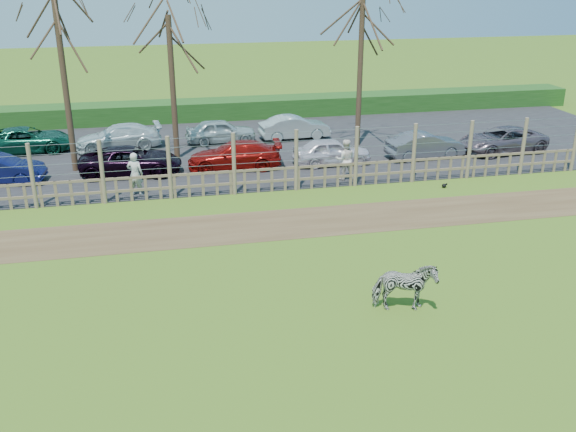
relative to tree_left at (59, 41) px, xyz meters
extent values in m
plane|color=olive|center=(6.50, -12.50, -5.62)|extent=(120.00, 120.00, 0.00)
cube|color=brown|center=(6.50, -8.00, -5.61)|extent=(34.00, 2.80, 0.01)
cube|color=#232326|center=(6.50, 2.00, -5.60)|extent=(44.00, 13.00, 0.04)
cube|color=#1E4716|center=(6.50, 9.00, -5.07)|extent=(46.00, 2.00, 1.10)
cube|color=brown|center=(6.50, -4.50, -5.17)|extent=(30.00, 0.06, 0.10)
cube|color=brown|center=(6.50, -4.50, -4.67)|extent=(30.00, 0.06, 0.10)
cylinder|color=brown|center=(-1.00, -4.50, -4.37)|extent=(0.16, 0.16, 2.50)
cylinder|color=brown|center=(1.50, -4.50, -4.37)|extent=(0.16, 0.16, 2.50)
cylinder|color=brown|center=(4.00, -4.50, -4.37)|extent=(0.16, 0.16, 2.50)
cylinder|color=brown|center=(6.50, -4.50, -4.37)|extent=(0.16, 0.16, 2.50)
cylinder|color=brown|center=(9.00, -4.50, -4.37)|extent=(0.16, 0.16, 2.50)
cylinder|color=brown|center=(11.50, -4.50, -4.37)|extent=(0.16, 0.16, 2.50)
cylinder|color=brown|center=(14.00, -4.50, -4.37)|extent=(0.16, 0.16, 2.50)
cylinder|color=brown|center=(16.50, -4.50, -4.37)|extent=(0.16, 0.16, 2.50)
cylinder|color=brown|center=(19.00, -4.50, -4.37)|extent=(0.16, 0.16, 2.50)
cylinder|color=brown|center=(21.50, -4.50, -4.37)|extent=(0.16, 0.16, 2.50)
cylinder|color=gray|center=(6.50, -4.50, -4.37)|extent=(30.00, 0.02, 0.02)
cylinder|color=gray|center=(6.50, -4.50, -3.97)|extent=(30.00, 0.02, 0.02)
cylinder|color=gray|center=(6.50, -4.50, -3.57)|extent=(30.00, 0.02, 0.02)
cylinder|color=gray|center=(6.50, -4.50, -3.22)|extent=(30.00, 0.02, 0.02)
cylinder|color=#3D2B1E|center=(0.00, 0.00, -1.87)|extent=(0.26, 0.26, 7.50)
cylinder|color=#3D2B1E|center=(4.50, 1.00, -2.37)|extent=(0.26, 0.26, 6.50)
cylinder|color=#3D2B1E|center=(13.50, 1.50, -2.12)|extent=(0.26, 0.26, 7.00)
imported|color=gray|center=(9.64, -14.58, -4.93)|extent=(1.74, 1.02, 1.38)
imported|color=beige|center=(2.68, -3.88, -4.71)|extent=(0.73, 0.60, 1.72)
imported|color=silver|center=(11.29, -3.69, -4.71)|extent=(0.93, 0.77, 1.72)
sphere|color=black|center=(14.99, -5.50, -5.53)|extent=(0.17, 0.17, 0.17)
sphere|color=black|center=(15.10, -5.50, -5.47)|extent=(0.09, 0.09, 0.09)
imported|color=black|center=(2.45, -1.11, -4.98)|extent=(4.46, 2.33, 1.20)
imported|color=maroon|center=(6.94, -1.19, -4.98)|extent=(4.26, 2.01, 1.20)
imported|color=silver|center=(11.33, -1.46, -4.98)|extent=(3.54, 1.47, 1.20)
imported|color=#595A63|center=(15.90, -1.36, -4.98)|extent=(3.73, 1.54, 1.20)
imported|color=#655560|center=(19.92, -1.22, -4.98)|extent=(4.52, 2.48, 1.20)
imported|color=#0D4733|center=(-2.54, 3.56, -4.98)|extent=(4.44, 2.27, 1.20)
imported|color=silver|center=(1.78, 3.17, -4.98)|extent=(4.29, 2.10, 1.20)
imported|color=#AFBFBD|center=(6.83, 3.38, -4.98)|extent=(3.61, 1.65, 1.20)
imported|color=#B2C0BA|center=(10.67, 3.35, -4.98)|extent=(3.73, 1.54, 1.20)
camera|label=1|loc=(3.58, -28.51, 2.95)|focal=40.00mm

